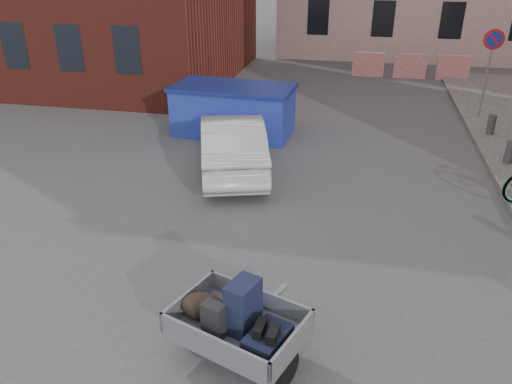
# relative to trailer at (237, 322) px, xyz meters

# --- Properties ---
(ground) EXTENTS (120.00, 120.00, 0.00)m
(ground) POSITION_rel_trailer_xyz_m (-1.05, 2.04, -0.61)
(ground) COLOR #38383A
(ground) RESTS_ON ground
(no_parking_sign) EXTENTS (0.60, 0.09, 2.65)m
(no_parking_sign) POSITION_rel_trailer_xyz_m (4.95, 11.53, 1.41)
(no_parking_sign) COLOR gray
(no_parking_sign) RESTS_ON sidewalk
(barriers) EXTENTS (4.70, 0.18, 1.00)m
(barriers) POSITION_rel_trailer_xyz_m (3.15, 17.04, -0.11)
(barriers) COLOR red
(barriers) RESTS_ON ground
(trailer) EXTENTS (1.88, 1.98, 1.20)m
(trailer) POSITION_rel_trailer_xyz_m (0.00, 0.00, 0.00)
(trailer) COLOR black
(trailer) RESTS_ON ground
(dumpster) EXTENTS (3.51, 1.99, 1.42)m
(dumpster) POSITION_rel_trailer_xyz_m (-2.27, 8.65, 0.11)
(dumpster) COLOR navy
(dumpster) RESTS_ON ground
(silver_car) EXTENTS (2.60, 4.34, 1.35)m
(silver_car) POSITION_rel_trailer_xyz_m (-1.65, 6.12, 0.07)
(silver_car) COLOR #A6A8AD
(silver_car) RESTS_ON ground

